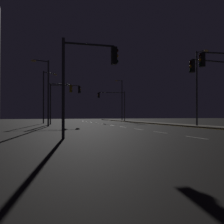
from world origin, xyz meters
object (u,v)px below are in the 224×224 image
(traffic_light_near_left, at_px, (88,70))
(traffic_light_far_right, at_px, (59,95))
(traffic_light_near_right, at_px, (64,96))
(street_lamp_median, at_px, (121,96))
(street_lamp_across_street, at_px, (46,86))
(street_lamp_mid_block, at_px, (198,81))
(street_lamp_far_end, at_px, (46,92))
(traffic_light_far_left, at_px, (216,79))
(traffic_light_far_center, at_px, (113,100))

(traffic_light_near_left, bearing_deg, traffic_light_far_right, 90.59)
(traffic_light_near_right, distance_m, street_lamp_median, 18.68)
(street_lamp_across_street, distance_m, street_lamp_mid_block, 16.10)
(street_lamp_far_end, distance_m, street_lamp_across_street, 9.64)
(street_lamp_median, bearing_deg, traffic_light_near_right, -132.52)
(traffic_light_far_left, xyz_separation_m, street_lamp_median, (2.37, 30.05, 0.88))
(traffic_light_far_center, bearing_deg, traffic_light_far_left, -88.77)
(traffic_light_near_left, relative_size, street_lamp_median, 0.65)
(street_lamp_mid_block, bearing_deg, street_lamp_median, 90.14)
(street_lamp_far_end, bearing_deg, street_lamp_mid_block, -45.63)
(traffic_light_far_center, relative_size, street_lamp_across_street, 0.76)
(street_lamp_across_street, bearing_deg, traffic_light_far_right, 67.93)
(traffic_light_far_left, distance_m, traffic_light_far_center, 26.11)
(traffic_light_far_left, bearing_deg, traffic_light_near_left, -164.43)
(street_lamp_across_street, bearing_deg, street_lamp_mid_block, -20.25)
(traffic_light_near_right, distance_m, traffic_light_far_center, 13.77)
(street_lamp_far_end, xyz_separation_m, street_lamp_mid_block, (14.87, -15.21, 0.14))
(traffic_light_far_right, height_order, traffic_light_near_left, traffic_light_far_right)
(traffic_light_near_left, bearing_deg, street_lamp_median, 68.30)
(traffic_light_near_left, distance_m, street_lamp_far_end, 23.75)
(traffic_light_near_right, bearing_deg, traffic_light_near_left, -91.62)
(traffic_light_far_center, distance_m, street_lamp_mid_block, 20.86)
(traffic_light_far_center, height_order, traffic_light_near_left, traffic_light_far_center)
(traffic_light_far_right, distance_m, street_lamp_mid_block, 16.61)
(street_lamp_across_street, xyz_separation_m, street_lamp_mid_block, (15.10, -5.57, 0.42))
(traffic_light_near_right, height_order, street_lamp_mid_block, street_lamp_mid_block)
(street_lamp_far_end, bearing_deg, traffic_light_far_center, 24.55)
(street_lamp_across_street, bearing_deg, traffic_light_far_center, 51.21)
(traffic_light_near_left, bearing_deg, traffic_light_far_center, 70.66)
(traffic_light_far_right, xyz_separation_m, street_lamp_median, (13.34, 14.81, 1.21))
(traffic_light_near_right, height_order, street_lamp_across_street, street_lamp_across_street)
(traffic_light_near_right, xyz_separation_m, traffic_light_near_left, (-0.55, -19.31, -0.11))
(traffic_light_far_left, relative_size, traffic_light_far_right, 1.03)
(traffic_light_near_right, distance_m, traffic_light_far_right, 1.30)
(traffic_light_far_right, height_order, traffic_light_far_center, traffic_light_far_center)
(traffic_light_far_center, xyz_separation_m, traffic_light_near_left, (-10.22, -29.10, -0.33))
(street_lamp_far_end, xyz_separation_m, street_lamp_across_street, (-0.23, -9.63, -0.28))
(street_lamp_median, xyz_separation_m, street_lamp_mid_block, (0.06, -24.58, -0.23))
(traffic_light_far_right, distance_m, traffic_light_far_center, 15.05)
(traffic_light_far_center, bearing_deg, traffic_light_far_right, -133.76)
(traffic_light_far_left, height_order, traffic_light_far_right, traffic_light_far_left)
(traffic_light_far_right, xyz_separation_m, street_lamp_mid_block, (13.40, -9.77, 0.98))
(traffic_light_far_left, xyz_separation_m, traffic_light_near_left, (-10.78, -3.00, -0.40))
(traffic_light_near_right, bearing_deg, traffic_light_far_right, -124.50)
(traffic_light_far_right, relative_size, street_lamp_far_end, 0.71)
(traffic_light_far_right, height_order, street_lamp_mid_block, street_lamp_mid_block)
(street_lamp_median, distance_m, street_lamp_far_end, 17.53)
(street_lamp_across_street, bearing_deg, traffic_light_far_left, -41.08)
(traffic_light_far_right, distance_m, street_lamp_across_street, 4.56)
(street_lamp_far_end, bearing_deg, street_lamp_median, 32.32)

